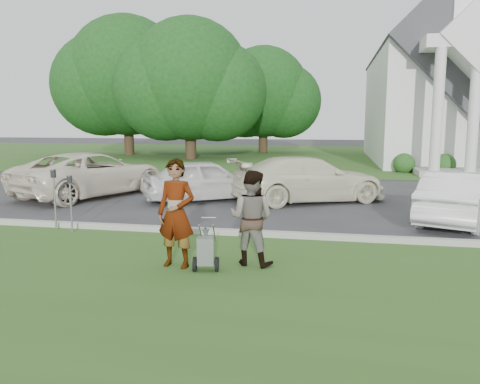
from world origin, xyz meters
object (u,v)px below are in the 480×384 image
(car_c, at_px, (308,179))
(tree_back, at_px, (263,96))
(parking_meter_near, at_px, (71,197))
(tree_left, at_px, (190,85))
(car_b, at_px, (205,180))
(car_d, at_px, (457,197))
(tree_far, at_px, (127,82))
(parking_meter_far, at_px, (54,192))
(car_a, at_px, (92,174))
(striping_cart, at_px, (206,252))
(person_right, at_px, (251,219))
(church, at_px, (448,70))
(person_left, at_px, (176,214))

(car_c, bearing_deg, tree_back, -15.42)
(tree_back, distance_m, parking_meter_near, 30.15)
(tree_left, xyz_separation_m, car_b, (5.67, -16.84, -4.41))
(parking_meter_near, relative_size, car_d, 0.34)
(tree_far, height_order, tree_back, tree_far)
(tree_far, distance_m, car_c, 25.01)
(parking_meter_far, height_order, car_a, car_a)
(tree_back, height_order, striping_cart, tree_back)
(car_d, bearing_deg, car_a, 10.24)
(car_a, bearing_deg, tree_far, -46.76)
(car_d, bearing_deg, person_right, 66.45)
(car_b, xyz_separation_m, car_d, (7.36, -2.03, -0.03))
(church, bearing_deg, car_a, -131.35)
(tree_back, xyz_separation_m, person_right, (4.37, -31.54, -3.85))
(car_b, xyz_separation_m, car_c, (3.39, 0.49, 0.05))
(striping_cart, bearing_deg, person_left, 156.20)
(tree_far, distance_m, car_d, 29.42)
(person_left, distance_m, car_c, 7.86)
(church, height_order, car_b, church)
(striping_cart, height_order, car_c, car_c)
(tree_back, distance_m, car_c, 25.18)
(car_b, bearing_deg, striping_cart, 161.57)
(tree_far, bearing_deg, striping_cart, -63.25)
(church, relative_size, person_right, 13.78)
(person_left, relative_size, car_b, 0.48)
(person_right, height_order, car_b, person_right)
(car_b, bearing_deg, parking_meter_far, 119.30)
(church, distance_m, car_a, 24.15)
(church, xyz_separation_m, tree_left, (-17.01, -1.13, -0.83))
(parking_meter_far, relative_size, car_d, 0.37)
(parking_meter_far, distance_m, car_d, 10.22)
(person_left, xyz_separation_m, car_d, (5.96, 5.07, -0.31))
(car_a, height_order, car_c, car_a)
(striping_cart, height_order, person_left, person_left)
(car_d, bearing_deg, tree_back, -50.06)
(tree_left, bearing_deg, car_d, -55.39)
(tree_back, bearing_deg, car_b, -86.16)
(church, relative_size, person_left, 12.27)
(tree_left, xyz_separation_m, tree_back, (4.00, 8.00, -0.38))
(parking_meter_near, distance_m, car_b, 5.41)
(person_right, bearing_deg, tree_back, -70.37)
(church, xyz_separation_m, car_b, (-11.35, -17.96, -5.24))
(tree_far, bearing_deg, person_right, -61.57)
(tree_back, distance_m, person_left, 32.31)
(car_a, distance_m, car_c, 7.64)
(person_right, relative_size, car_d, 0.43)
(parking_meter_near, xyz_separation_m, parking_meter_far, (-0.56, 0.23, 0.07))
(parking_meter_far, bearing_deg, tree_far, 110.46)
(car_b, bearing_deg, parking_meter_near, 125.70)
(car_b, distance_m, car_c, 3.43)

